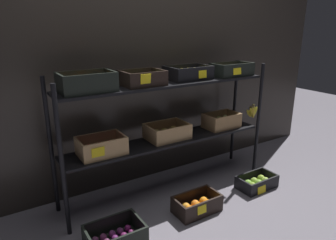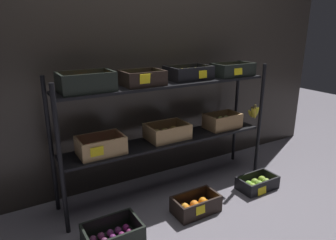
# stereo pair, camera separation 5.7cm
# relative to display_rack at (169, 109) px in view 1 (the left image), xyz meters

# --- Properties ---
(ground_plane) EXTENTS (10.00, 10.00, 0.00)m
(ground_plane) POSITION_rel_display_rack_xyz_m (-0.01, -0.01, -0.74)
(ground_plane) COLOR slate
(storefront_wall) EXTENTS (4.25, 0.12, 1.97)m
(storefront_wall) POSITION_rel_display_rack_xyz_m (-0.01, 0.36, 0.25)
(storefront_wall) COLOR #2D2823
(storefront_wall) RESTS_ON ground_plane
(display_rack) EXTENTS (1.96, 0.36, 1.10)m
(display_rack) POSITION_rel_display_rack_xyz_m (0.00, 0.00, 0.00)
(display_rack) COLOR black
(display_rack) RESTS_ON ground_plane
(crate_ground_plum) EXTENTS (0.38, 0.26, 0.14)m
(crate_ground_plum) POSITION_rel_display_rack_xyz_m (-0.70, -0.44, -0.69)
(crate_ground_plum) COLOR black
(crate_ground_plum) RESTS_ON ground_plane
(crate_ground_orange) EXTENTS (0.36, 0.21, 0.14)m
(crate_ground_orange) POSITION_rel_display_rack_xyz_m (-0.01, -0.43, -0.69)
(crate_ground_orange) COLOR black
(crate_ground_orange) RESTS_ON ground_plane
(crate_ground_apple_green) EXTENTS (0.36, 0.21, 0.11)m
(crate_ground_apple_green) POSITION_rel_display_rack_xyz_m (0.67, -0.42, -0.69)
(crate_ground_apple_green) COLOR black
(crate_ground_apple_green) RESTS_ON ground_plane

